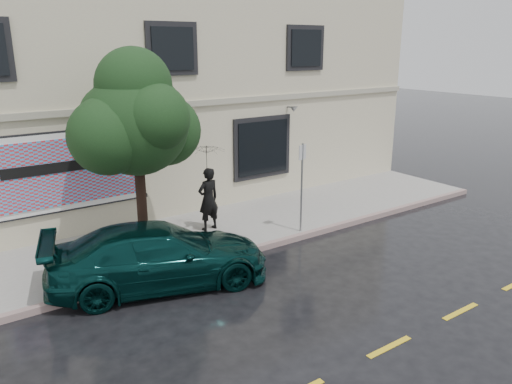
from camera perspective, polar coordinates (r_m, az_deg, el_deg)
ground at (r=12.06m, az=2.10°, el=-9.68°), size 90.00×90.00×0.00m
sidewalk at (r=14.53m, az=-5.67°, el=-4.73°), size 20.00×3.50×0.15m
curb at (r=13.14m, az=-1.87°, el=-7.02°), size 20.00×0.18×0.16m
road_marking at (r=9.87m, az=14.99°, el=-16.72°), size 19.00×0.12×0.01m
building at (r=18.87m, az=-14.75°, el=10.46°), size 20.00×8.12×7.00m
billboard at (r=14.31m, az=-20.50°, el=2.26°), size 4.30×0.16×2.20m
car at (r=11.61m, az=-11.01°, el=-7.16°), size 5.35×3.46×1.44m
pedestrian at (r=14.33m, az=-5.47°, el=-0.81°), size 0.71×0.51×1.84m
umbrella at (r=13.99m, az=-5.62°, el=4.36°), size 1.24×1.24×0.80m
street_tree at (r=12.43m, az=-13.52°, el=7.54°), size 2.53×2.53×4.61m
fire_hydrant at (r=12.71m, az=-8.87°, el=-5.99°), size 0.29×0.28×0.72m
sign_pole at (r=14.02m, az=5.25°, el=1.44°), size 0.31×0.10×2.56m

